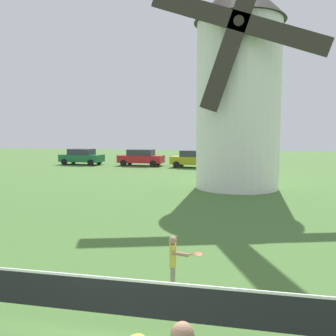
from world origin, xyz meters
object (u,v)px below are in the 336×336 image
parked_car_green (82,156)px  parked_car_red (141,157)px  tennis_net (141,299)px  windmill (238,81)px  player_far (174,259)px  parked_car_mustard (194,159)px

parked_car_green → parked_car_red: (6.08, 0.13, 0.00)m
tennis_net → parked_car_green: (-14.17, 27.71, 0.12)m
windmill → tennis_net: 16.66m
parked_car_green → windmill: bearing=-38.0°
windmill → player_far: bearing=-94.1°
windmill → tennis_net: (-1.15, -15.72, -5.39)m
player_far → parked_car_mustard: bearing=96.9°
parked_car_green → parked_car_red: size_ratio=0.99×
windmill → parked_car_green: (-15.32, 11.99, -5.27)m
windmill → player_far: (-1.00, -13.82, -5.44)m
tennis_net → player_far: 1.91m
parked_car_red → player_far: bearing=-72.4°
windmill → player_far: windmill is taller
windmill → parked_car_red: (-9.24, 12.11, -5.27)m
player_far → parked_car_green: bearing=119.0°
parked_car_mustard → parked_car_red: bearing=171.4°
player_far → parked_car_green: 29.51m
tennis_net → parked_car_red: parked_car_red is taller
windmill → parked_car_mustard: (-4.03, 11.33, -5.27)m
parked_car_mustard → parked_car_green: bearing=176.7°
player_far → tennis_net: bearing=-94.4°
tennis_net → parked_car_red: 28.99m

